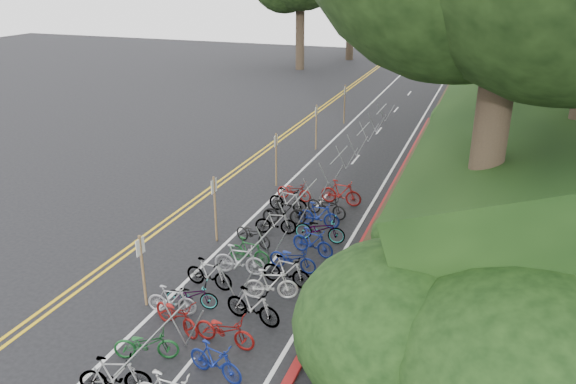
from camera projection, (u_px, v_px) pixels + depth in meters
name	position (u px, v px, depth m)	size (l,w,h in m)	color
ground	(121.00, 310.00, 16.41)	(120.00, 120.00, 0.00)	black
road_markings	(270.00, 193.00, 25.01)	(7.47, 80.00, 0.01)	gold
red_curb	(391.00, 191.00, 25.02)	(0.25, 28.00, 0.10)	maroon
embankment	(566.00, 114.00, 27.90)	(14.30, 48.14, 9.11)	black
bike_rack_front	(154.00, 348.00, 13.26)	(1.19, 2.96, 1.28)	gray
bike_racks_rest	(339.00, 161.00, 26.47)	(1.14, 23.00, 1.17)	gray
signpost_near	(142.00, 266.00, 16.17)	(0.08, 0.40, 2.28)	brown
signposts_rest	(298.00, 139.00, 27.90)	(0.08, 18.40, 2.50)	brown
bike_front	(172.00, 300.00, 16.08)	(1.49, 0.42, 0.89)	#9E9EA3
bike_valet	(263.00, 259.00, 18.29)	(3.22, 14.79, 1.09)	slate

